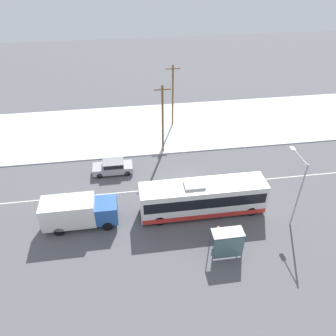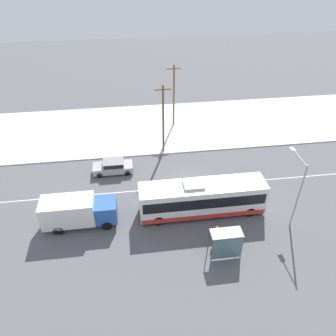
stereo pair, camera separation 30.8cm
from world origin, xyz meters
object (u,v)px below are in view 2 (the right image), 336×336
object	(u,v)px
sedan_car	(113,166)
bus_shelter	(227,242)
box_truck	(77,211)
city_bus	(202,198)
utility_pole_snowlot	(174,95)
streetlamp	(297,183)
utility_pole_roadside	(163,119)
pedestrian_at_stop	(217,233)

from	to	relation	value
sedan_car	bus_shelter	bearing A→B (deg)	124.88
box_truck	sedan_car	size ratio (longest dim) A/B	1.52
city_bus	utility_pole_snowlot	world-z (taller)	utility_pole_snowlot
streetlamp	utility_pole_roadside	bearing A→B (deg)	126.78
box_truck	utility_pole_snowlot	xyz separation A→B (m)	(11.09, 17.35, 2.77)
city_bus	utility_pole_snowlot	bearing A→B (deg)	90.17
box_truck	utility_pole_roadside	xyz separation A→B (m)	(8.93, 10.90, 2.79)
box_truck	utility_pole_roadside	bearing A→B (deg)	50.68
utility_pole_snowlot	streetlamp	bearing A→B (deg)	-68.79
box_truck	city_bus	bearing A→B (deg)	0.37
box_truck	bus_shelter	bearing A→B (deg)	-23.82
pedestrian_at_stop	utility_pole_roadside	bearing A→B (deg)	100.20
utility_pole_snowlot	box_truck	bearing A→B (deg)	-122.60
city_bus	utility_pole_snowlot	xyz separation A→B (m)	(-0.05, 17.27, 2.67)
bus_shelter	streetlamp	distance (m)	7.87
box_truck	streetlamp	size ratio (longest dim) A/B	0.98
sedan_car	utility_pole_roadside	bearing A→B (deg)	-150.28
sedan_car	utility_pole_snowlot	xyz separation A→B (m)	(8.08, 9.82, 3.54)
sedan_car	utility_pole_snowlot	world-z (taller)	utility_pole_snowlot
bus_shelter	utility_pole_snowlot	world-z (taller)	utility_pole_snowlot
bus_shelter	utility_pole_roadside	distance (m)	16.66
sedan_car	bus_shelter	world-z (taller)	bus_shelter
city_bus	streetlamp	size ratio (longest dim) A/B	1.73
bus_shelter	city_bus	bearing A→B (deg)	98.33
pedestrian_at_stop	bus_shelter	xyz separation A→B (m)	(0.36, -1.52, 0.56)
city_bus	box_truck	bearing A→B (deg)	-179.63
bus_shelter	streetlamp	xyz separation A→B (m)	(6.71, 3.17, 2.62)
pedestrian_at_stop	streetlamp	world-z (taller)	streetlamp
box_truck	pedestrian_at_stop	size ratio (longest dim) A/B	3.58
box_truck	streetlamp	world-z (taller)	streetlamp
pedestrian_at_stop	utility_pole_snowlot	distance (m)	21.34
bus_shelter	box_truck	bearing A→B (deg)	156.18
streetlamp	bus_shelter	bearing A→B (deg)	-154.71
pedestrian_at_stop	utility_pole_snowlot	xyz separation A→B (m)	(-0.47, 21.09, 3.23)
sedan_car	pedestrian_at_stop	size ratio (longest dim) A/B	2.36
streetlamp	utility_pole_roadside	world-z (taller)	utility_pole_roadside
city_bus	bus_shelter	bearing A→B (deg)	-81.67
sedan_car	bus_shelter	size ratio (longest dim) A/B	1.70
pedestrian_at_stop	bus_shelter	bearing A→B (deg)	-76.52
city_bus	sedan_car	distance (m)	11.06
streetlamp	pedestrian_at_stop	bearing A→B (deg)	-166.87
box_truck	bus_shelter	xyz separation A→B (m)	(11.93, -5.26, 0.11)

